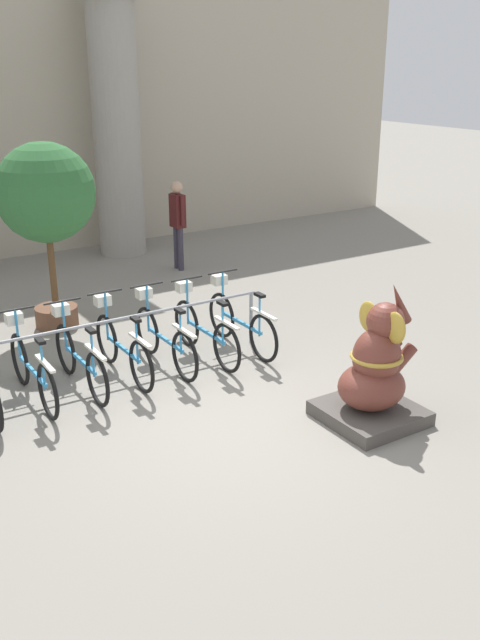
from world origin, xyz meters
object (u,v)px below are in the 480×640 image
Objects in this scene: bicycle_4 at (164,337)px; elephant_statue at (375,375)px; bicycle_5 at (204,330)px; bicycle_6 at (240,321)px; bicycle_3 at (122,346)px; bicycle_2 at (79,358)px; person_pedestrian at (178,217)px; potted_tree at (46,198)px; bicycle_1 at (32,368)px.

bicycle_4 is 2.94m from elephant_statue.
bicycle_5 is 0.60m from bicycle_6.
bicycle_5 and bicycle_6 have the same top height.
bicycle_3 is 1.19m from bicycle_5.
bicycle_2 is 2.38m from bicycle_6.
bicycle_6 is at bearing 92.82° from elephant_statue.
bicycle_2 is at bearing -179.18° from bicycle_6.
person_pedestrian reaches higher than bicycle_2.
potted_tree is at bearing 78.30° from bicycle_2.
person_pedestrian is at bearing 44.56° from bicycle_1.
bicycle_1 is 0.60m from bicycle_2.
bicycle_4 is 0.60m from bicycle_5.
person_pedestrian reaches higher than bicycle_6.
bicycle_3 is 5.00m from person_pedestrian.
person_pedestrian is (4.13, 4.06, 0.63)m from bicycle_1.
bicycle_3 is (0.60, 0.06, 0.00)m from bicycle_2.
bicycle_6 is at bearing -0.68° from bicycle_4.
bicycle_1 is 1.00× the size of bicycle_6.
person_pedestrian is (1.74, 4.05, 0.63)m from bicycle_5.
bicycle_3 is 1.00× the size of bicycle_6.
bicycle_5 is 1.03× the size of person_pedestrian.
person_pedestrian reaches higher than bicycle_3.
elephant_statue is at bearing -74.37° from bicycle_5.
bicycle_3 is at bearing -86.80° from potted_tree.
bicycle_1 and bicycle_4 have the same top height.
potted_tree is (-0.72, 2.23, 1.57)m from bicycle_4.
bicycle_4 and bicycle_6 have the same top height.
person_pedestrian is (2.34, 4.01, 0.63)m from bicycle_4.
bicycle_5 is 0.63× the size of potted_tree.
bicycle_4 and bicycle_5 have the same top height.
bicycle_3 is 0.63× the size of potted_tree.
elephant_statue is at bearing -98.72° from person_pedestrian.
elephant_statue is at bearing -67.22° from potted_tree.
bicycle_5 is (1.19, -0.05, 0.00)m from bicycle_3.
bicycle_2 is 1.00× the size of bicycle_3.
bicycle_5 is at bearing -113.28° from person_pedestrian.
bicycle_4 is at bearing -120.24° from person_pedestrian.
bicycle_2 is 5.42m from person_pedestrian.
bicycle_4 is 1.03× the size of person_pedestrian.
potted_tree is (-1.32, 2.27, 1.57)m from bicycle_5.
bicycle_2 and bicycle_4 have the same top height.
bicycle_2 is 1.19m from bicycle_4.
bicycle_3 is at bearing 178.88° from bicycle_4.
bicycle_2 is at bearing -174.25° from bicycle_3.
bicycle_5 is 3.06m from potted_tree.
potted_tree is at bearing 107.90° from bicycle_4.
bicycle_6 is at bearing 2.43° from bicycle_5.
potted_tree reaches higher than bicycle_4.
bicycle_3 is 0.60m from bicycle_4.
bicycle_2 is 1.79m from bicycle_5.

